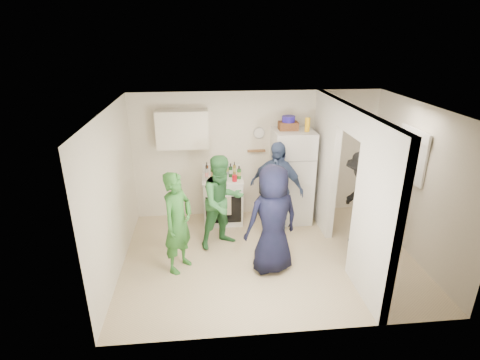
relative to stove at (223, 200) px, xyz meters
name	(u,v)px	position (x,y,z in m)	size (l,w,h in m)	color
floor	(269,257)	(0.69, -1.37, -0.46)	(4.80, 4.80, 0.00)	#C4B58A
wall_back	(256,155)	(0.69, 0.33, 0.79)	(4.80, 4.80, 0.00)	silver
wall_front	(297,247)	(0.69, -3.07, 0.79)	(4.80, 4.80, 0.00)	silver
wall_left	(113,195)	(-1.71, -1.37, 0.79)	(3.40, 3.40, 0.00)	silver
wall_right	(417,183)	(3.09, -1.37, 0.79)	(3.40, 3.40, 0.00)	silver
ceiling	(274,108)	(0.69, -1.37, 2.04)	(4.80, 4.80, 0.00)	white
partition_pier_back	(324,163)	(1.89, -0.27, 0.79)	(0.12, 1.20, 2.50)	silver
partition_pier_front	(376,218)	(1.89, -2.47, 0.79)	(0.12, 1.20, 2.50)	silver
partition_header	(353,120)	(1.89, -1.37, 1.84)	(0.12, 1.00, 0.40)	silver
stove	(223,200)	(0.00, 0.00, 0.00)	(0.77, 0.64, 0.92)	white
upper_cabinet	(182,129)	(-0.71, 0.15, 1.39)	(0.95, 0.34, 0.70)	silver
fridge	(291,176)	(1.34, -0.03, 0.45)	(0.75, 0.73, 1.82)	silver
wicker_basket	(288,126)	(1.24, 0.02, 1.44)	(0.35, 0.25, 0.15)	brown
blue_bowl	(289,119)	(1.24, 0.02, 1.57)	(0.24, 0.24, 0.11)	#22169C
yellow_cup_stack_top	(307,125)	(1.56, -0.13, 1.49)	(0.09, 0.09, 0.25)	yellow
wall_clock	(259,133)	(0.74, 0.31, 1.24)	(0.22, 0.22, 0.03)	white
spice_shelf	(256,151)	(0.69, 0.28, 0.89)	(0.35, 0.08, 0.03)	olive
nook_window	(414,155)	(3.07, -1.17, 1.19)	(0.03, 0.70, 0.80)	black
nook_window_frame	(413,155)	(3.06, -1.17, 1.19)	(0.04, 0.76, 0.86)	white
nook_valance	(415,135)	(3.03, -1.17, 1.54)	(0.04, 0.82, 0.18)	white
yellow_cup_stack_stove	(216,176)	(-0.12, -0.22, 0.58)	(0.09, 0.09, 0.25)	yellow
red_cup	(235,178)	(0.22, -0.20, 0.52)	(0.09, 0.09, 0.12)	#AA0B16
person_green_left	(178,223)	(-0.76, -1.53, 0.36)	(0.59, 0.39, 1.63)	#2C6A2A
person_green_center	(222,202)	(-0.05, -0.89, 0.36)	(0.80, 0.62, 1.65)	#34773F
person_denim	(276,188)	(0.95, -0.52, 0.42)	(1.03, 0.43, 1.76)	#364D75
person_navy	(272,220)	(0.67, -1.70, 0.41)	(0.85, 0.55, 1.74)	black
person_nook	(361,201)	(2.29, -1.15, 0.40)	(1.12, 0.64, 1.73)	black
bottle_a	(207,169)	(-0.29, 0.13, 0.60)	(0.06, 0.06, 0.28)	#5F2D13
bottle_b	(213,172)	(-0.18, -0.07, 0.61)	(0.08, 0.08, 0.31)	#2A551C
bottle_c	(217,169)	(-0.09, 0.15, 0.59)	(0.07, 0.07, 0.25)	#ACAFBB
bottle_d	(224,172)	(0.04, -0.05, 0.60)	(0.06, 0.06, 0.28)	brown
bottle_e	(227,168)	(0.10, 0.17, 0.59)	(0.08, 0.08, 0.26)	#A1B0B2
bottle_f	(231,170)	(0.16, 0.04, 0.59)	(0.07, 0.07, 0.27)	#163D1B
bottle_g	(234,168)	(0.25, 0.14, 0.59)	(0.06, 0.06, 0.27)	olive
bottle_h	(207,173)	(-0.29, -0.14, 0.62)	(0.06, 0.06, 0.32)	#A8ADB4
bottle_i	(225,170)	(0.05, 0.08, 0.59)	(0.06, 0.06, 0.27)	#533D0E
bottle_j	(239,172)	(0.32, -0.08, 0.59)	(0.08, 0.08, 0.26)	#226322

